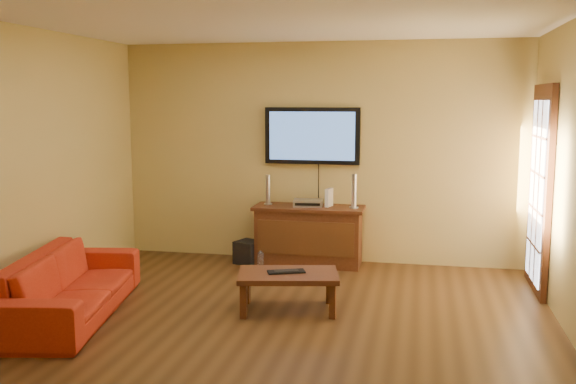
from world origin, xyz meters
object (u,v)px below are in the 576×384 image
(media_console, at_px, (309,235))
(speaker_right, at_px, (354,192))
(coffee_table, at_px, (288,278))
(speaker_left, at_px, (268,191))
(television, at_px, (312,136))
(sofa, at_px, (70,274))
(subwoofer, at_px, (248,252))
(keyboard, at_px, (286,271))
(av_receiver, at_px, (308,203))
(bottle, at_px, (261,260))
(game_console, at_px, (329,198))

(media_console, height_order, speaker_right, speaker_right)
(coffee_table, distance_m, speaker_left, 2.00)
(television, height_order, sofa, television)
(television, relative_size, subwoofer, 4.22)
(speaker_left, xyz_separation_m, keyboard, (0.61, -1.80, -0.51))
(media_console, relative_size, subwoofer, 4.79)
(coffee_table, bearing_deg, speaker_right, 76.18)
(av_receiver, bearing_deg, subwoofer, -176.48)
(bottle, bearing_deg, av_receiver, 34.30)
(game_console, bearing_deg, speaker_right, 6.11)
(speaker_left, bearing_deg, bottle, -91.04)
(coffee_table, distance_m, subwoofer, 1.88)
(television, xyz_separation_m, speaker_right, (0.54, -0.21, -0.66))
(subwoofer, bearing_deg, coffee_table, -41.43)
(speaker_right, relative_size, subwoofer, 1.45)
(speaker_right, bearing_deg, av_receiver, 177.46)
(subwoofer, distance_m, bottle, 0.31)
(coffee_table, bearing_deg, sofa, -164.43)
(sofa, relative_size, speaker_left, 5.51)
(sofa, xyz_separation_m, subwoofer, (1.11, 2.21, -0.26))
(bottle, bearing_deg, keyboard, -66.78)
(av_receiver, bearing_deg, coffee_table, -92.24)
(speaker_left, bearing_deg, game_console, 0.14)
(keyboard, bearing_deg, coffee_table, -10.04)
(television, height_order, game_console, television)
(media_console, distance_m, av_receiver, 0.40)
(av_receiver, bearing_deg, bottle, -151.90)
(bottle, bearing_deg, sofa, -123.64)
(television, distance_m, subwoofer, 1.63)
(game_console, xyz_separation_m, subwoofer, (-0.98, -0.14, -0.69))
(subwoofer, bearing_deg, bottle, -25.15)
(sofa, xyz_separation_m, speaker_left, (1.33, 2.35, 0.49))
(media_console, height_order, coffee_table, media_console)
(speaker_left, height_order, subwoofer, speaker_left)
(media_console, relative_size, keyboard, 3.55)
(subwoofer, relative_size, keyboard, 0.74)
(sofa, bearing_deg, speaker_left, -40.08)
(subwoofer, distance_m, keyboard, 1.87)
(coffee_table, relative_size, speaker_left, 2.80)
(sofa, height_order, speaker_left, speaker_left)
(speaker_right, height_order, keyboard, speaker_right)
(speaker_right, xyz_separation_m, bottle, (-1.07, -0.32, -0.80))
(speaker_left, bearing_deg, media_console, -4.53)
(game_console, bearing_deg, bottle, -140.16)
(television, relative_size, speaker_left, 3.19)
(coffee_table, bearing_deg, subwoofer, 116.99)
(television, relative_size, av_receiver, 3.35)
(speaker_right, height_order, av_receiver, speaker_right)
(av_receiver, relative_size, subwoofer, 1.26)
(television, relative_size, bottle, 5.36)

